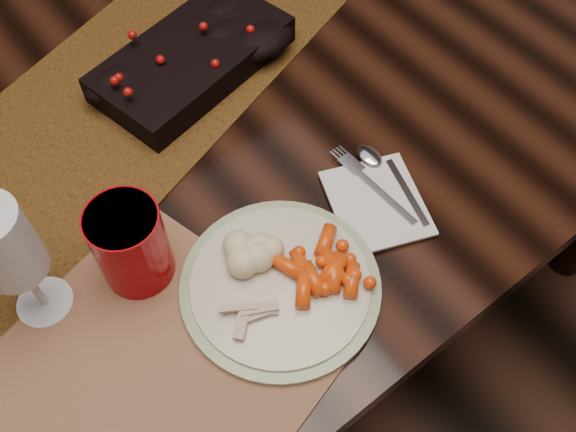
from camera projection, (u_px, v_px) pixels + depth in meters
floor at (216, 322)px, 1.59m from camera, size 5.00×5.00×0.00m
dining_table at (198, 247)px, 1.27m from camera, size 1.80×1.00×0.75m
table_runner at (115, 109)px, 0.97m from camera, size 1.65×0.83×0.00m
centerpiece at (192, 55)px, 0.99m from camera, size 0.33×0.22×0.06m
placemat_main at (111, 420)px, 0.72m from camera, size 0.55×0.46×0.00m
dinner_plate at (280, 285)px, 0.80m from camera, size 0.33×0.33×0.01m
baby_carrots at (314, 269)px, 0.79m from camera, size 0.14×0.12×0.02m
mashed_potatoes at (251, 245)px, 0.80m from camera, size 0.08×0.07×0.04m
turkey_shreds at (251, 311)px, 0.76m from camera, size 0.07×0.06×0.02m
napkin at (377, 203)px, 0.87m from camera, size 0.16×0.18×0.00m
fork at (377, 189)px, 0.88m from camera, size 0.03×0.14×0.00m
spoon at (395, 181)px, 0.89m from camera, size 0.07×0.15×0.00m
red_cup at (131, 245)px, 0.77m from camera, size 0.09×0.09×0.12m
wine_glass at (17, 265)px, 0.71m from camera, size 0.09×0.09×0.20m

